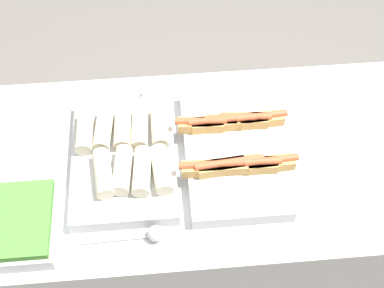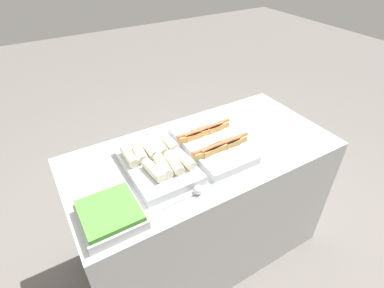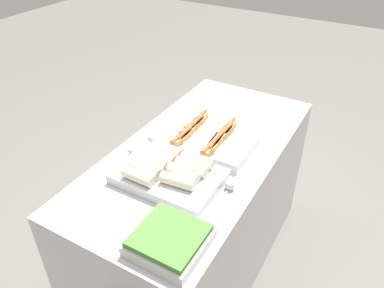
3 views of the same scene
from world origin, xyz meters
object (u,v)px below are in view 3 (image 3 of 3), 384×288
Objects in this scene: serving_spoon_near at (228,188)px; tray_hotdogs at (204,138)px; serving_spoon_far at (131,153)px; tray_side_front at (169,240)px; tray_wraps at (169,173)px.

tray_hotdogs is at bearing 44.18° from serving_spoon_near.
tray_side_front is at bearing -128.96° from serving_spoon_far.
tray_wraps is at bearing 179.40° from tray_hotdogs.
serving_spoon_near is at bearing -135.82° from tray_hotdogs.
tray_hotdogs is 0.71m from tray_side_front.
tray_hotdogs is 0.35m from tray_wraps.
tray_wraps is 0.40m from tray_side_front.
serving_spoon_near is (-0.28, -0.27, -0.02)m from tray_hotdogs.
tray_side_front reaches higher than serving_spoon_far.
serving_spoon_far is at bearing 90.49° from serving_spoon_near.
tray_hotdogs reaches higher than serving_spoon_far.
tray_side_front is 1.15× the size of serving_spoon_far.
tray_side_front is at bearing -146.83° from tray_wraps.
tray_wraps is at bearing 33.17° from tray_side_front.
tray_side_front is at bearing -162.48° from tray_hotdogs.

